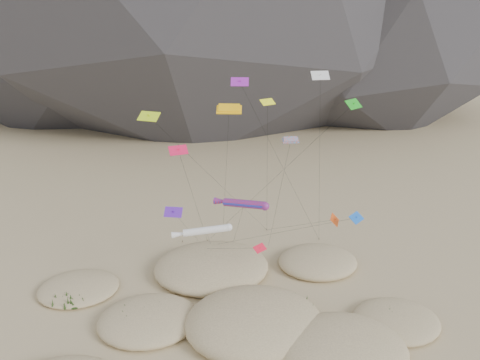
% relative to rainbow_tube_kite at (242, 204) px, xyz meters
% --- Properties ---
extents(ground, '(500.00, 500.00, 0.00)m').
position_rel_rainbow_tube_kite_xyz_m(ground, '(-1.18, -13.43, -11.58)').
color(ground, '#CCB789').
rests_on(ground, ground).
extents(dunes, '(49.82, 37.37, 4.44)m').
position_rel_rainbow_tube_kite_xyz_m(dunes, '(-2.43, -9.30, -10.82)').
color(dunes, '#CCB789').
rests_on(dunes, ground).
extents(dune_grass, '(41.73, 29.84, 1.56)m').
position_rel_rainbow_tube_kite_xyz_m(dune_grass, '(-2.69, -9.01, -10.74)').
color(dune_grass, black).
rests_on(dune_grass, ground).
extents(kite_stakes, '(21.83, 7.78, 0.30)m').
position_rel_rainbow_tube_kite_xyz_m(kite_stakes, '(0.93, 9.99, -11.43)').
color(kite_stakes, '#3F2D1E').
rests_on(kite_stakes, ground).
extents(rainbow_tube_kite, '(6.89, 11.60, 12.44)m').
position_rel_rainbow_tube_kite_xyz_m(rainbow_tube_kite, '(0.00, 0.00, 0.00)').
color(rainbow_tube_kite, red).
rests_on(rainbow_tube_kite, ground).
extents(white_tube_kite, '(7.06, 16.28, 12.00)m').
position_rel_rainbow_tube_kite_xyz_m(white_tube_kite, '(-5.40, -6.24, -0.28)').
color(white_tube_kite, silver).
rests_on(white_tube_kite, ground).
extents(orange_parafoil, '(3.09, 15.15, 24.81)m').
position_rel_rainbow_tube_kite_xyz_m(orange_parafoil, '(-1.71, -0.79, 12.45)').
color(orange_parafoil, '#F4B20C').
rests_on(orange_parafoil, ground).
extents(multi_parafoil, '(2.00, 10.81, 20.79)m').
position_rel_rainbow_tube_kite_xyz_m(multi_parafoil, '(5.60, -1.47, 8.49)').
color(multi_parafoil, '#FF3F1A').
rests_on(multi_parafoil, ground).
extents(delta_kites, '(26.24, 23.02, 28.08)m').
position_rel_rainbow_tube_kite_xyz_m(delta_kites, '(1.95, -2.54, 7.34)').
color(delta_kites, red).
rests_on(delta_kites, ground).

